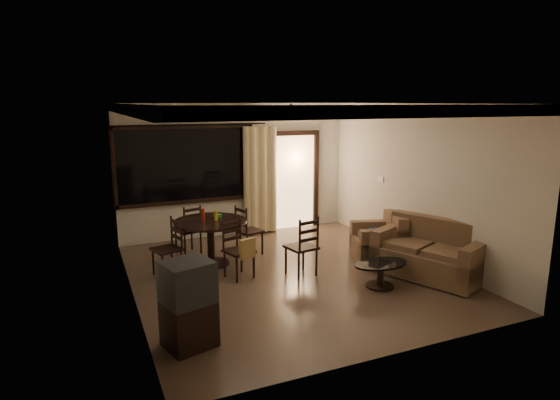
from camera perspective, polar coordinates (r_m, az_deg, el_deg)
name	(u,v)px	position (r m, az deg, el deg)	size (l,w,h in m)	color
ground	(290,275)	(7.90, 1.24, -9.09)	(5.50, 5.50, 0.00)	#7F6651
room_shell	(281,153)	(9.29, 0.08, 5.73)	(5.50, 6.70, 5.50)	beige
dining_table	(211,230)	(8.30, -8.47, -3.62)	(1.27, 1.27, 1.01)	black
dining_chair_west	(168,259)	(8.01, -13.50, -6.99)	(0.53, 0.53, 0.95)	black
dining_chair_east	(249,240)	(8.84, -3.80, -4.86)	(0.53, 0.53, 0.95)	black
dining_chair_south	(239,260)	(7.71, -4.97, -7.26)	(0.53, 0.56, 0.95)	black
dining_chair_north	(189,239)	(9.04, -11.07, -4.68)	(0.53, 0.53, 0.95)	black
tv_cabinet	(188,304)	(5.67, -11.11, -12.33)	(0.66, 0.62, 1.04)	black
sofa	(430,254)	(8.14, 17.85, -6.34)	(1.50, 1.92, 0.91)	#462C20
armchair	(380,242)	(8.68, 12.14, -5.00)	(1.05, 1.05, 0.84)	#462C20
coffee_table	(381,271)	(7.49, 12.16, -8.44)	(0.89, 0.54, 0.39)	black
side_chair	(302,258)	(7.80, 2.65, -7.03)	(0.52, 0.52, 1.01)	black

